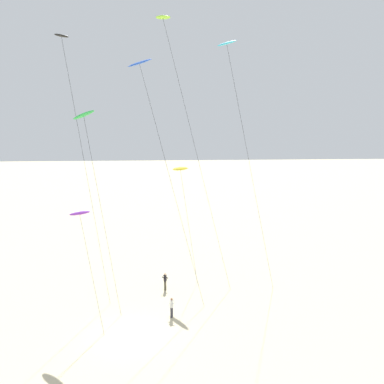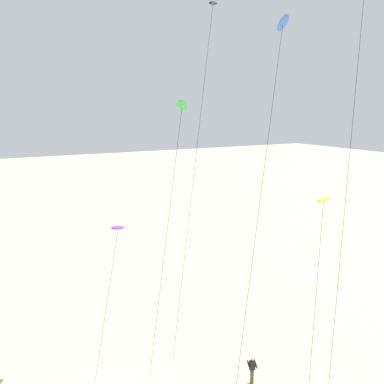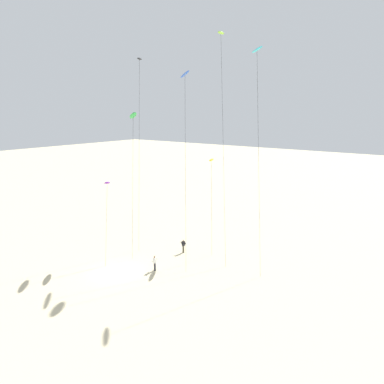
{
  "view_description": "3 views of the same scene",
  "coord_description": "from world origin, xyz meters",
  "views": [
    {
      "loc": [
        2.53,
        -29.71,
        16.05
      ],
      "look_at": [
        4.87,
        4.41,
        10.03
      ],
      "focal_mm": 39.97,
      "sensor_mm": 36.0,
      "label": 1
    },
    {
      "loc": [
        23.57,
        -7.65,
        16.37
      ],
      "look_at": [
        -0.48,
        6.01,
        11.28
      ],
      "focal_mm": 45.15,
      "sensor_mm": 36.0,
      "label": 2
    },
    {
      "loc": [
        26.42,
        -22.23,
        16.64
      ],
      "look_at": [
        4.23,
        7.9,
        7.86
      ],
      "focal_mm": 32.02,
      "sensor_mm": 36.0,
      "label": 3
    }
  ],
  "objects": [
    {
      "name": "kite_cyan",
      "position": [
        8.97,
        13.2,
        22.57
      ],
      "size": [
        5.06,
        6.11,
        23.48
      ],
      "color": "#33BFE0",
      "rests_on": "ground"
    },
    {
      "name": "ground_plane",
      "position": [
        0.0,
        0.0,
        0.0
      ],
      "size": [
        260.0,
        260.0,
        0.0
      ],
      "primitive_type": "plane",
      "color": "beige"
    },
    {
      "name": "kite_blue",
      "position": [
        0.57,
        11.47,
        20.63
      ],
      "size": [
        6.79,
        8.13,
        21.48
      ],
      "color": "blue",
      "rests_on": "ground"
    },
    {
      "name": "kite_green",
      "position": [
        -4.04,
        7.26,
        16.03
      ],
      "size": [
        4.23,
        4.86,
        16.73
      ],
      "color": "green",
      "rests_on": "ground"
    },
    {
      "name": "kite_lime",
      "position": [
        2.8,
        15.78,
        25.61
      ],
      "size": [
        7.09,
        9.21,
        26.37
      ],
      "color": "#8CD833",
      "rests_on": "ground"
    },
    {
      "name": "kite_black",
      "position": [
        -6.3,
        10.91,
        22.6
      ],
      "size": [
        5.19,
        6.35,
        23.59
      ],
      "color": "black",
      "rests_on": "ground"
    },
    {
      "name": "kite_flyer_nearest",
      "position": [
        3.1,
        2.71,
        0.89
      ],
      "size": [
        0.58,
        0.6,
        1.67
      ],
      "color": "#33333D",
      "rests_on": "ground"
    },
    {
      "name": "kite_purple",
      "position": [
        -3.86,
        2.64,
        8.73
      ],
      "size": [
        3.01,
        3.38,
        9.19
      ],
      "color": "purple",
      "rests_on": "ground"
    },
    {
      "name": "kite_flyer_middle",
      "position": [
        2.61,
        8.34,
        0.89
      ],
      "size": [
        0.62,
        0.64,
        1.67
      ],
      "color": "#4C4738",
      "rests_on": "ground"
    },
    {
      "name": "kite_yellow",
      "position": [
        4.24,
        11.79,
        10.96
      ],
      "size": [
        2.52,
        3.24,
        11.45
      ],
      "color": "yellow",
      "rests_on": "ground"
    }
  ]
}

